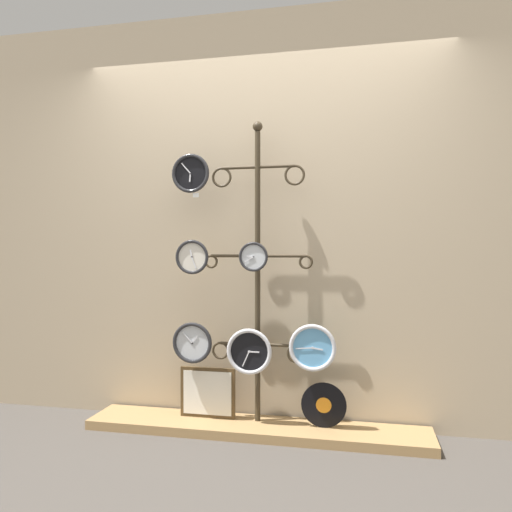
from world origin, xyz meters
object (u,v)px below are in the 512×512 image
clock_middle_left (192,257)px  clock_bottom_right (313,348)px  clock_top_left (191,174)px  clock_middle_center (254,257)px  picture_frame (208,393)px  vinyl_record (324,405)px  clock_bottom_left (193,343)px  clock_bottom_center (249,351)px  display_stand (258,325)px

clock_middle_left → clock_bottom_right: size_ratio=0.77×
clock_top_left → clock_middle_center: size_ratio=1.35×
clock_bottom_right → clock_middle_center: bearing=177.9°
clock_middle_center → picture_frame: 0.97m
clock_top_left → vinyl_record: bearing=2.5°
clock_bottom_left → clock_bottom_right: clock_bottom_right is taller
clock_top_left → picture_frame: (0.09, 0.07, -1.45)m
clock_middle_left → clock_bottom_center: size_ratio=0.77×
clock_top_left → clock_bottom_right: clock_top_left is taller
display_stand → clock_bottom_right: 0.40m
clock_bottom_left → vinyl_record: (0.85, 0.04, -0.37)m
clock_top_left → picture_frame: size_ratio=0.68×
display_stand → clock_bottom_right: bearing=-15.2°
clock_middle_left → clock_bottom_center: 0.71m
clock_middle_left → clock_bottom_right: clock_middle_left is taller
clock_middle_center → clock_middle_left: bearing=-179.7°
clock_bottom_center → picture_frame: 0.44m
display_stand → picture_frame: bearing=-178.1°
clock_top_left → clock_middle_center: bearing=-0.7°
clock_middle_center → picture_frame: size_ratio=0.50×
clock_bottom_center → clock_bottom_right: size_ratio=1.00×
clock_bottom_right → picture_frame: clock_bottom_right is taller
display_stand → clock_middle_center: (-0.01, -0.09, 0.45)m
clock_top_left → clock_middle_left: (0.01, -0.01, -0.54)m
clock_bottom_right → display_stand: bearing=164.8°
clock_bottom_left → vinyl_record: clock_bottom_left is taller
clock_bottom_left → clock_middle_left: bearing=-76.0°
vinyl_record → picture_frame: bearing=177.7°
clock_bottom_right → clock_middle_left: bearing=179.1°
clock_bottom_left → clock_bottom_right: 0.79m
display_stand → clock_bottom_center: display_stand is taller
display_stand → clock_bottom_left: (-0.42, -0.08, -0.12)m
clock_top_left → clock_middle_left: 0.54m
clock_top_left → clock_bottom_right: 1.36m
clock_top_left → picture_frame: 1.45m
clock_middle_left → picture_frame: 0.91m
clock_top_left → vinyl_record: size_ratio=0.89×
display_stand → clock_top_left: display_stand is taller
display_stand → clock_bottom_center: (-0.03, -0.09, -0.15)m
clock_top_left → picture_frame: bearing=37.3°
clock_top_left → clock_bottom_right: size_ratio=0.87×
clock_middle_left → clock_bottom_left: size_ratio=0.83×
clock_middle_center → vinyl_record: (0.44, 0.04, -0.93)m
clock_top_left → clock_bottom_right: (0.80, -0.02, -1.10)m
clock_middle_center → clock_bottom_center: (-0.03, -0.01, -0.60)m
display_stand → clock_top_left: (-0.43, -0.08, 0.99)m
clock_middle_left → clock_middle_center: size_ratio=1.19×
clock_bottom_right → picture_frame: (-0.70, 0.09, -0.34)m
clock_bottom_center → vinyl_record: 0.57m
clock_bottom_center → picture_frame: size_ratio=0.78×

